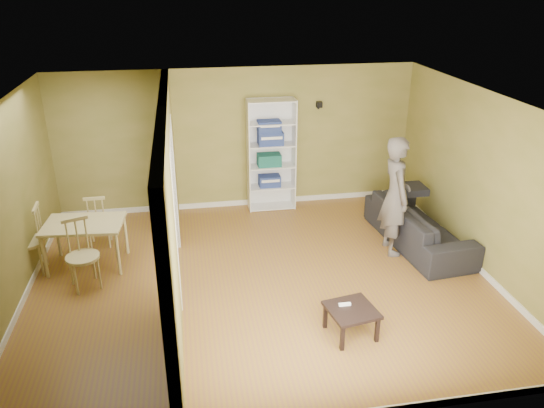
{
  "coord_description": "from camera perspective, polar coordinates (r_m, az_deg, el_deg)",
  "views": [
    {
      "loc": [
        -0.96,
        -6.54,
        4.08
      ],
      "look_at": [
        0.2,
        0.2,
        1.1
      ],
      "focal_mm": 35.0,
      "sensor_mm": 36.0,
      "label": 1
    }
  ],
  "objects": [
    {
      "name": "chair_far",
      "position": [
        8.95,
        -18.17,
        -1.58
      ],
      "size": [
        0.43,
        0.43,
        0.91
      ],
      "primitive_type": null,
      "rotation": [
        0.0,
        0.0,
        3.18
      ],
      "color": "tan",
      "rests_on": "ground"
    },
    {
      "name": "bookshelf",
      "position": [
        9.77,
        -0.13,
        5.35
      ],
      "size": [
        0.87,
        0.38,
        2.06
      ],
      "color": "white",
      "rests_on": "ground"
    },
    {
      "name": "coffee_table",
      "position": [
        6.61,
        8.55,
        -11.46
      ],
      "size": [
        0.56,
        0.56,
        0.37
      ],
      "rotation": [
        0.0,
        0.0,
        0.18
      ],
      "color": "black",
      "rests_on": "ground"
    },
    {
      "name": "wall_speaker",
      "position": [
        9.8,
        5.11,
        10.6
      ],
      "size": [
        0.1,
        0.1,
        0.1
      ],
      "primitive_type": "cube",
      "color": "black",
      "rests_on": "room_shell"
    },
    {
      "name": "sofa",
      "position": [
        8.88,
        15.55,
        -1.62
      ],
      "size": [
        2.35,
        1.18,
        0.86
      ],
      "primitive_type": "imported",
      "rotation": [
        0.0,
        0.0,
        1.67
      ],
      "color": "black",
      "rests_on": "ground"
    },
    {
      "name": "paper_box_navy_a",
      "position": [
        9.88,
        -0.27,
        2.52
      ],
      "size": [
        0.39,
        0.26,
        0.2
      ],
      "primitive_type": "cube",
      "color": "navy",
      "rests_on": "bookshelf"
    },
    {
      "name": "paper_box_teal",
      "position": [
        9.74,
        -0.31,
        4.78
      ],
      "size": [
        0.43,
        0.28,
        0.22
      ],
      "primitive_type": "cube",
      "color": "#217575",
      "rests_on": "bookshelf"
    },
    {
      "name": "chair_left",
      "position": [
        8.49,
        -24.79,
        -3.54
      ],
      "size": [
        0.51,
        0.51,
        1.05
      ],
      "primitive_type": null,
      "rotation": [
        0.0,
        0.0,
        -1.52
      ],
      "color": "tan",
      "rests_on": "ground"
    },
    {
      "name": "paper_box_navy_b",
      "position": [
        9.62,
        -0.16,
        7.1
      ],
      "size": [
        0.45,
        0.29,
        0.23
      ],
      "primitive_type": "cube",
      "color": "navy",
      "rests_on": "bookshelf"
    },
    {
      "name": "game_controller",
      "position": [
        6.62,
        7.83,
        -10.64
      ],
      "size": [
        0.15,
        0.04,
        0.03
      ],
      "primitive_type": "cube",
      "color": "white",
      "rests_on": "coffee_table"
    },
    {
      "name": "paper_box_navy_c",
      "position": [
        9.56,
        -0.32,
        8.25
      ],
      "size": [
        0.41,
        0.27,
        0.21
      ],
      "primitive_type": "cube",
      "color": "navy",
      "rests_on": "bookshelf"
    },
    {
      "name": "dining_table",
      "position": [
        8.32,
        -19.56,
        -2.41
      ],
      "size": [
        1.13,
        0.76,
        0.71
      ],
      "rotation": [
        0.0,
        0.0,
        -0.09
      ],
      "color": "#C2B881",
      "rests_on": "ground"
    },
    {
      "name": "room_shell",
      "position": [
        7.17,
        -1.3,
        0.73
      ],
      "size": [
        6.5,
        6.5,
        6.5
      ],
      "color": "olive",
      "rests_on": "ground"
    },
    {
      "name": "chair_near",
      "position": [
        7.81,
        -19.73,
        -5.2
      ],
      "size": [
        0.6,
        0.6,
        1.01
      ],
      "primitive_type": null,
      "rotation": [
        0.0,
        0.0,
        0.36
      ],
      "color": "#D9B184",
      "rests_on": "ground"
    },
    {
      "name": "partition",
      "position": [
        7.11,
        -10.91,
        0.07
      ],
      "size": [
        0.22,
        5.5,
        2.6
      ],
      "primitive_type": null,
      "color": "#9B8D4A",
      "rests_on": "ground"
    },
    {
      "name": "person",
      "position": [
        8.3,
        13.23,
        1.9
      ],
      "size": [
        0.83,
        0.67,
        2.21
      ],
      "primitive_type": "imported",
      "rotation": [
        0.0,
        0.0,
        1.52
      ],
      "color": "slate",
      "rests_on": "ground"
    }
  ]
}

